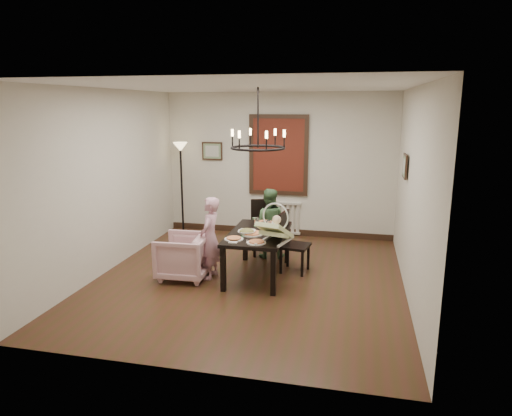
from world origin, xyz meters
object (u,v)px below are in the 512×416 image
at_px(drinking_glass, 264,226).
at_px(floor_lamp, 182,190).
at_px(seated_man, 268,229).
at_px(dining_table, 258,238).
at_px(armchair, 183,256).
at_px(baby_bouncer, 275,229).
at_px(elderly_woman, 210,245).
at_px(chair_right, 295,242).
at_px(chair_far, 264,228).

height_order(drinking_glass, floor_lamp, floor_lamp).
bearing_deg(seated_man, dining_table, 86.09).
bearing_deg(seated_man, floor_lamp, -33.65).
distance_m(armchair, baby_bouncer, 1.52).
relative_size(elderly_woman, baby_bouncer, 1.78).
bearing_deg(floor_lamp, chair_right, -33.82).
height_order(chair_far, armchair, chair_far).
xyz_separation_m(armchair, baby_bouncer, (1.41, -0.12, 0.54)).
distance_m(seated_man, baby_bouncer, 1.45).
bearing_deg(seated_man, baby_bouncer, 99.59).
distance_m(chair_far, chair_right, 0.99).
xyz_separation_m(armchair, seated_man, (1.06, 1.23, 0.16)).
bearing_deg(floor_lamp, seated_man, -28.62).
height_order(dining_table, seated_man, seated_man).
relative_size(armchair, drinking_glass, 5.05).
relative_size(armchair, seated_man, 0.75).
height_order(chair_right, seated_man, seated_man).
height_order(baby_bouncer, floor_lamp, floor_lamp).
distance_m(chair_far, floor_lamp, 2.14).
xyz_separation_m(chair_far, chair_right, (0.65, -0.74, 0.00)).
bearing_deg(floor_lamp, drinking_glass, -42.84).
xyz_separation_m(dining_table, elderly_woman, (-0.68, -0.22, -0.09)).
xyz_separation_m(chair_right, elderly_woman, (-1.20, -0.53, 0.04)).
xyz_separation_m(chair_right, floor_lamp, (-2.52, 1.69, 0.43)).
bearing_deg(drinking_glass, floor_lamp, 137.16).
bearing_deg(baby_bouncer, floor_lamp, 148.78).
relative_size(seated_man, floor_lamp, 0.55).
relative_size(armchair, baby_bouncer, 1.28).
relative_size(chair_far, baby_bouncer, 1.65).
distance_m(chair_right, floor_lamp, 3.07).
bearing_deg(dining_table, chair_far, 96.18).
distance_m(dining_table, baby_bouncer, 0.61).
bearing_deg(seated_man, drinking_glass, 91.11).
xyz_separation_m(seated_man, floor_lamp, (-1.98, 1.08, 0.41)).
bearing_deg(drinking_glass, seated_man, 96.13).
bearing_deg(floor_lamp, chair_far, -26.83).
xyz_separation_m(elderly_woman, drinking_glass, (0.75, 0.30, 0.25)).
distance_m(dining_table, floor_lamp, 2.85).
bearing_deg(dining_table, baby_bouncer, -52.91).
bearing_deg(armchair, floor_lamp, -160.46).
relative_size(chair_right, baby_bouncer, 1.65).
xyz_separation_m(elderly_woman, seated_man, (0.66, 1.14, -0.02)).
relative_size(chair_far, elderly_woman, 0.92).
bearing_deg(dining_table, elderly_woman, -162.85).
bearing_deg(chair_far, drinking_glass, -95.71).
relative_size(chair_right, floor_lamp, 0.53).
distance_m(chair_right, seated_man, 0.81).
bearing_deg(chair_right, chair_far, 50.39).
bearing_deg(chair_right, dining_table, 129.91).
height_order(chair_right, elderly_woman, elderly_woman).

